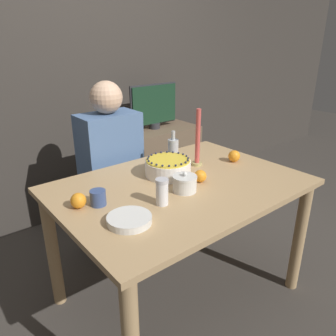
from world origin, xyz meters
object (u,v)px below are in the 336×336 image
object	(u,v)px
person_man_blue_shirt	(112,182)
tv_monitor	(154,106)
sugar_bowl	(185,183)
sugar_shaker	(162,192)
candle	(198,142)
cake	(168,167)
bottle	(173,150)

from	to	relation	value
person_man_blue_shirt	tv_monitor	xyz separation A→B (m)	(0.72, 0.46, 0.39)
sugar_bowl	sugar_shaker	distance (m)	0.19
candle	sugar_shaker	bearing A→B (deg)	-151.12
cake	person_man_blue_shirt	size ratio (longest dim) A/B	0.21
sugar_shaker	bottle	distance (m)	0.59
sugar_bowl	person_man_blue_shirt	distance (m)	0.80
cake	candle	distance (m)	0.26
cake	sugar_bowl	xyz separation A→B (m)	(-0.07, -0.22, -0.01)
sugar_shaker	person_man_blue_shirt	world-z (taller)	person_man_blue_shirt
candle	bottle	world-z (taller)	candle
sugar_bowl	candle	bearing A→B (deg)	36.62
cake	sugar_shaker	bearing A→B (deg)	-133.60
sugar_shaker	candle	size ratio (longest dim) A/B	0.37
sugar_shaker	tv_monitor	world-z (taller)	tv_monitor
sugar_bowl	candle	distance (m)	0.40
tv_monitor	sugar_bowl	bearing A→B (deg)	-120.43
candle	sugar_bowl	bearing A→B (deg)	-143.38
bottle	person_man_blue_shirt	distance (m)	0.54
bottle	sugar_bowl	bearing A→B (deg)	-122.30
sugar_shaker	tv_monitor	bearing A→B (deg)	54.56
cake	tv_monitor	distance (m)	1.19
bottle	candle	bearing A→B (deg)	-65.07
person_man_blue_shirt	tv_monitor	distance (m)	0.94
person_man_blue_shirt	candle	bearing A→B (deg)	121.09
bottle	person_man_blue_shirt	size ratio (longest dim) A/B	0.16
sugar_shaker	person_man_blue_shirt	xyz separation A→B (m)	(0.17, 0.79, -0.28)
sugar_bowl	bottle	distance (m)	0.45
sugar_shaker	tv_monitor	size ratio (longest dim) A/B	0.27
sugar_shaker	candle	xyz separation A→B (m)	(0.49, 0.27, 0.08)
candle	tv_monitor	distance (m)	1.07
candle	person_man_blue_shirt	distance (m)	0.71
candle	tv_monitor	xyz separation A→B (m)	(0.41, 0.99, 0.02)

